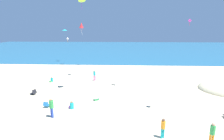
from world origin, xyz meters
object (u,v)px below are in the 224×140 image
at_px(person_0, 94,74).
at_px(kite_red, 81,25).
at_px(person_2, 212,132).
at_px(cooler_box, 96,99).
at_px(person_5, 163,127).
at_px(person_1, 52,80).
at_px(kite_teal, 65,30).
at_px(kite_magenta, 190,21).
at_px(beach_chair_mid_beach, 34,92).
at_px(person_3, 72,106).
at_px(beach_chair_near_camera, 47,105).
at_px(person_4, 51,106).
at_px(kite_white, 68,39).

bearing_deg(person_0, kite_red, 18.83).
bearing_deg(kite_red, person_2, -54.01).
relative_size(cooler_box, person_5, 0.42).
bearing_deg(person_1, kite_teal, -146.47).
bearing_deg(person_5, kite_magenta, -48.11).
height_order(beach_chair_mid_beach, person_1, person_1).
bearing_deg(cooler_box, person_0, 99.72).
distance_m(person_3, kite_red, 13.45).
bearing_deg(beach_chair_near_camera, person_4, -137.92).
relative_size(person_1, person_4, 0.42).
xyz_separation_m(beach_chair_near_camera, person_3, (2.45, -0.15, 0.02)).
xyz_separation_m(person_5, kite_teal, (-14.89, 27.17, 6.09)).
height_order(person_0, person_2, person_2).
bearing_deg(person_4, person_1, 57.49).
distance_m(person_3, kite_white, 16.60).
bearing_deg(kite_red, cooler_box, -70.29).
distance_m(beach_chair_near_camera, person_4, 2.41).
distance_m(person_1, person_5, 17.73).
bearing_deg(beach_chair_near_camera, person_1, 26.54).
bearing_deg(person_1, person_0, 123.35).
bearing_deg(kite_magenta, kite_teal, 171.98).
height_order(person_2, person_3, person_2).
height_order(kite_teal, kite_magenta, kite_magenta).
bearing_deg(cooler_box, person_5, -49.32).
bearing_deg(kite_teal, person_0, -58.99).
height_order(beach_chair_mid_beach, kite_red, kite_red).
relative_size(person_4, kite_teal, 1.24).
distance_m(person_2, kite_teal, 33.56).
height_order(cooler_box, person_4, person_4).
xyz_separation_m(beach_chair_near_camera, person_2, (12.85, -5.01, 0.64)).
relative_size(person_0, kite_red, 0.86).
bearing_deg(person_1, beach_chair_mid_beach, 22.27).
bearing_deg(person_4, person_2, -68.77).
height_order(cooler_box, person_5, person_5).
height_order(person_5, kite_red, kite_red).
bearing_deg(person_4, kite_white, 47.43).
distance_m(person_0, kite_white, 9.20).
height_order(person_2, kite_white, kite_white).
height_order(kite_white, kite_magenta, kite_magenta).
relative_size(cooler_box, kite_magenta, 0.52).
xyz_separation_m(cooler_box, kite_red, (-3.25, 9.07, 7.60)).
distance_m(person_1, kite_magenta, 26.25).
bearing_deg(person_5, cooler_box, 14.77).
height_order(beach_chair_near_camera, beach_chair_mid_beach, beach_chair_mid_beach).
distance_m(beach_chair_mid_beach, person_1, 4.93).
relative_size(person_2, kite_red, 0.88).
bearing_deg(beach_chair_mid_beach, person_2, 169.43).
relative_size(beach_chair_near_camera, person_3, 0.83).
height_order(beach_chair_mid_beach, person_3, person_3).
bearing_deg(kite_red, person_1, -143.57).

